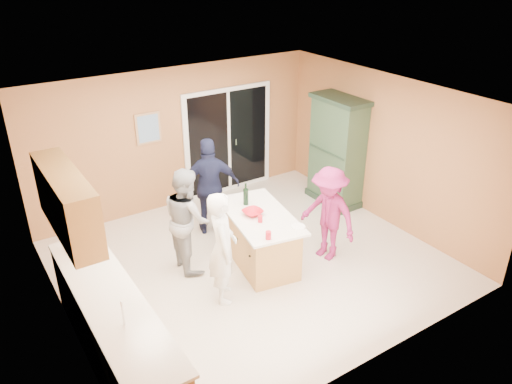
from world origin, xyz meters
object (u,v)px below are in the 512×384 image
kitchen_island (260,240)px  woman_grey (187,219)px  woman_navy (210,187)px  woman_magenta (328,214)px  green_hutch (337,152)px  woman_white (223,247)px

kitchen_island → woman_grey: woman_grey is taller
woman_grey → woman_navy: 1.07m
woman_magenta → kitchen_island: bearing=-126.5°
kitchen_island → green_hutch: 2.63m
woman_white → green_hutch: bearing=-42.0°
green_hutch → woman_white: 3.57m
kitchen_island → green_hutch: green_hutch is taller
woman_grey → kitchen_island: bearing=-114.8°
woman_white → woman_navy: (0.74, 1.71, 0.03)m
woman_magenta → woman_navy: bearing=-158.2°
woman_navy → woman_magenta: bearing=143.7°
kitchen_island → woman_white: woman_white is taller
woman_navy → woman_grey: bearing=62.7°
kitchen_island → woman_magenta: woman_magenta is taller
green_hutch → woman_magenta: 2.00m
green_hutch → woman_magenta: (-1.40, -1.41, -0.24)m
woman_grey → woman_magenta: bearing=-112.7°
woman_white → woman_magenta: size_ratio=1.07×
kitchen_island → woman_navy: (-0.17, 1.25, 0.45)m
kitchen_island → woman_grey: 1.16m
woman_magenta → woman_grey: bearing=-128.7°
green_hutch → woman_grey: 3.36m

